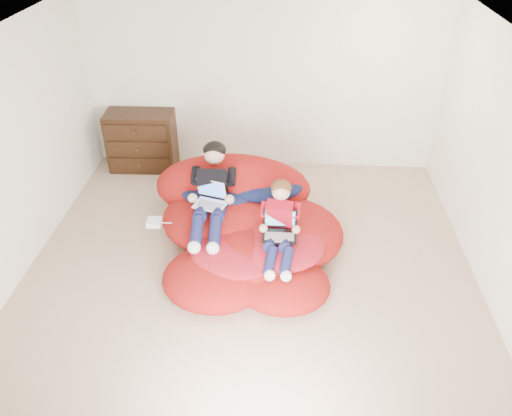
{
  "coord_description": "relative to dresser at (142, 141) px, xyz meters",
  "views": [
    {
      "loc": [
        0.34,
        -4.3,
        3.71
      ],
      "look_at": [
        0.06,
        0.18,
        0.7
      ],
      "focal_mm": 35.0,
      "sensor_mm": 36.0,
      "label": 1
    }
  ],
  "objects": [
    {
      "name": "power_adapter",
      "position": [
        0.66,
        -2.01,
        -0.02
      ],
      "size": [
        0.17,
        0.17,
        0.06
      ],
      "primitive_type": "cube",
      "rotation": [
        0.0,
        0.0,
        0.06
      ],
      "color": "white",
      "rests_on": "beanbag_pile"
    },
    {
      "name": "laptop_white",
      "position": [
        1.28,
        -1.8,
        0.21
      ],
      "size": [
        0.4,
        0.4,
        0.25
      ],
      "color": "white",
      "rests_on": "older_boy"
    },
    {
      "name": "older_boy",
      "position": [
        1.28,
        -1.68,
        0.26
      ],
      "size": [
        0.37,
        1.29,
        0.78
      ],
      "color": "black",
      "rests_on": "beanbag_pile"
    },
    {
      "name": "laptop_black",
      "position": [
        2.08,
        -2.23,
        0.13
      ],
      "size": [
        0.37,
        0.3,
        0.27
      ],
      "color": "black",
      "rests_on": "younger_boy"
    },
    {
      "name": "room_shell",
      "position": [
        1.76,
        -2.24,
        -0.22
      ],
      "size": [
        5.1,
        5.1,
        2.77
      ],
      "color": "tan",
      "rests_on": "ground"
    },
    {
      "name": "younger_boy",
      "position": [
        2.08,
        -2.21,
        0.2
      ],
      "size": [
        0.34,
        0.93,
        0.71
      ],
      "color": "#AB0F20",
      "rests_on": "beanbag_pile"
    },
    {
      "name": "beanbag_pile",
      "position": [
        1.67,
        -1.75,
        -0.17
      ],
      "size": [
        2.35,
        2.37,
        0.89
      ],
      "color": "#AC1613",
      "rests_on": "ground"
    },
    {
      "name": "dresser",
      "position": [
        0.0,
        0.0,
        0.0
      ],
      "size": [
        0.99,
        0.56,
        0.88
      ],
      "color": "black",
      "rests_on": "ground"
    },
    {
      "name": "cream_pillow",
      "position": [
        1.19,
        -0.91,
        0.18
      ],
      "size": [
        0.45,
        0.29,
        0.29
      ],
      "primitive_type": "ellipsoid",
      "color": "beige",
      "rests_on": "beanbag_pile"
    }
  ]
}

